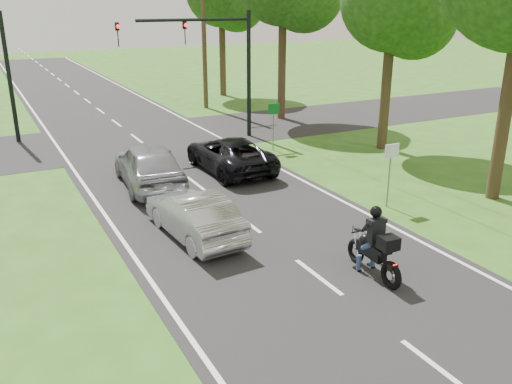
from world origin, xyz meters
TOP-DOWN VIEW (x-y plane):
  - ground at (0.00, 0.00)m, footprint 140.00×140.00m
  - road at (0.00, 10.00)m, footprint 8.00×100.00m
  - cross_road at (0.00, 16.00)m, footprint 60.00×7.00m
  - motorcycle_rider at (1.26, -0.56)m, footprint 0.60×2.12m
  - dark_suv at (1.83, 9.06)m, footprint 2.26×4.84m
  - silver_sedan at (-1.79, 3.65)m, footprint 1.69×4.12m
  - silver_suv at (-1.59, 8.57)m, footprint 2.34×4.96m
  - traffic_signal at (3.34, 14.00)m, footprint 6.38×0.44m
  - signal_pole_far at (-5.20, 18.00)m, footprint 0.20×0.20m
  - utility_pole_far at (6.20, 22.00)m, footprint 1.60×0.28m
  - sign_white at (4.70, 2.98)m, footprint 0.55×0.07m
  - sign_green at (4.90, 10.98)m, footprint 0.55×0.07m
  - tree_row_c at (9.75, 8.80)m, footprint 4.80×4.65m

SIDE VIEW (x-z plane):
  - ground at x=0.00m, z-range 0.00..0.00m
  - cross_road at x=0.00m, z-range 0.00..0.01m
  - road at x=0.00m, z-range 0.00..0.01m
  - silver_sedan at x=-1.79m, z-range 0.01..1.34m
  - dark_suv at x=1.83m, z-range 0.01..1.35m
  - motorcycle_rider at x=1.26m, z-range -0.19..1.63m
  - silver_suv at x=-1.59m, z-range 0.01..1.65m
  - sign_white at x=4.70m, z-range 0.54..2.66m
  - sign_green at x=4.90m, z-range 0.54..2.66m
  - signal_pole_far at x=-5.20m, z-range 0.00..6.00m
  - traffic_signal at x=3.34m, z-range 1.14..7.14m
  - utility_pole_far at x=6.20m, z-range 0.08..10.08m
  - tree_row_c at x=9.75m, z-range 1.85..10.61m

